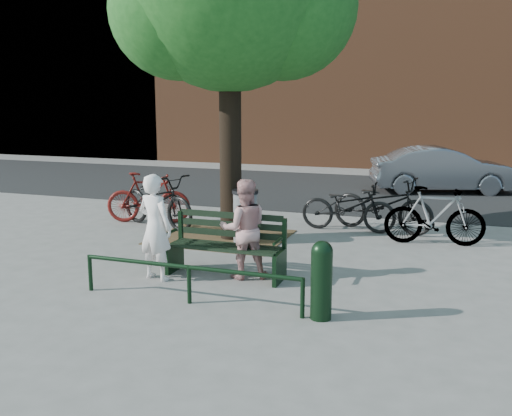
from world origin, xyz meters
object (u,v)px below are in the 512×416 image
at_px(parked_car, 443,170).
at_px(bicycle_c, 348,207).
at_px(bollard, 321,277).
at_px(park_bench, 227,244).
at_px(person_right, 244,229).
at_px(person_left, 155,227).
at_px(litter_bin, 245,216).

bearing_deg(parked_car, bicycle_c, 147.26).
bearing_deg(bollard, parked_car, 84.25).
bearing_deg(bollard, bicycle_c, 96.77).
height_order(park_bench, parked_car, parked_car).
relative_size(park_bench, person_right, 1.19).
xyz_separation_m(park_bench, person_left, (-0.90, -0.53, 0.30)).
bearing_deg(bicycle_c, park_bench, 161.94).
height_order(person_left, litter_bin, person_left).
distance_m(person_left, bicycle_c, 4.52).
bearing_deg(bicycle_c, parked_car, -15.74).
distance_m(person_right, bollard, 1.88).
bearing_deg(bollard, park_bench, 144.51).
relative_size(park_bench, bicycle_c, 0.93).
relative_size(bollard, litter_bin, 0.98).
bearing_deg(person_right, bollard, 113.71).
bearing_deg(person_right, parked_car, -131.67).
height_order(park_bench, litter_bin, litter_bin).
distance_m(person_left, person_right, 1.28).
bearing_deg(bicycle_c, person_left, 153.16).
distance_m(person_left, litter_bin, 2.51).
height_order(park_bench, bollard, park_bench).
relative_size(person_left, person_right, 1.06).
distance_m(bollard, bicycle_c, 4.75).
bearing_deg(person_right, park_bench, -32.25).
bearing_deg(person_left, park_bench, -137.11).
bearing_deg(person_left, parked_car, -98.21).
distance_m(park_bench, person_right, 0.38).
xyz_separation_m(bollard, bicycle_c, (-0.56, 4.72, -0.02)).
bearing_deg(park_bench, person_left, -149.67).
distance_m(person_right, litter_bin, 2.09).
relative_size(person_right, bicycle_c, 0.78).
bearing_deg(litter_bin, bollard, -55.59).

